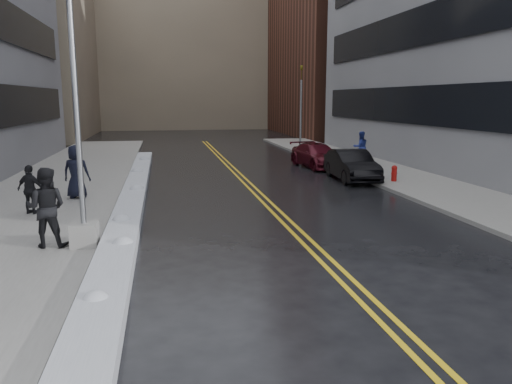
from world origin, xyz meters
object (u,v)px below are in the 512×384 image
pedestrian_b (46,207)px  car_maroon (317,155)px  fire_hydrant (394,172)px  pedestrian_east (361,147)px  lamppost (79,152)px  car_black (351,165)px  traffic_signal (301,105)px  pedestrian_d (30,190)px  pedestrian_c (76,172)px

pedestrian_b → car_maroon: 18.23m
fire_hydrant → pedestrian_east: (1.11, 6.68, 0.51)m
lamppost → car_black: size_ratio=1.72×
fire_hydrant → car_black: 2.08m
traffic_signal → lamppost: bearing=-118.2°
lamppost → pedestrian_d: size_ratio=4.78×
traffic_signal → pedestrian_east: bearing=-77.6°
lamppost → car_black: lamppost is taller
lamppost → traffic_signal: 24.98m
fire_hydrant → traffic_signal: bearing=92.0°
lamppost → pedestrian_east: 19.94m
car_black → car_maroon: car_black is taller
lamppost → pedestrian_east: size_ratio=4.20×
car_black → traffic_signal: bearing=88.1°
lamppost → pedestrian_c: 6.81m
pedestrian_c → car_black: (11.99, 2.86, -0.42)m
car_maroon → fire_hydrant: bearing=-82.0°
pedestrian_b → pedestrian_d: (-1.33, 3.97, -0.21)m
fire_hydrant → car_maroon: bearing=105.0°
lamppost → traffic_signal: (11.80, 22.00, 0.87)m
pedestrian_d → car_maroon: pedestrian_d is taller
lamppost → car_black: (10.80, 9.42, -1.80)m
pedestrian_b → car_black: bearing=-134.6°
traffic_signal → pedestrian_d: bearing=-128.1°
pedestrian_d → pedestrian_c: bearing=-88.0°
pedestrian_b → pedestrian_c: size_ratio=1.01×
car_black → car_maroon: bearing=94.6°
lamppost → pedestrian_c: size_ratio=3.81×
lamppost → pedestrian_d: bearing=118.5°
fire_hydrant → car_maroon: size_ratio=0.16×
traffic_signal → pedestrian_c: (-12.99, -15.43, -2.25)m
traffic_signal → pedestrian_c: traffic_signal is taller
lamppost → fire_hydrant: (12.30, 8.00, -1.98)m
pedestrian_d → pedestrian_b: bearing=133.3°
lamppost → pedestrian_d: (-2.22, 4.10, -1.59)m
fire_hydrant → pedestrian_b: bearing=-149.2°
pedestrian_b → traffic_signal: bearing=-113.2°
traffic_signal → pedestrian_b: (-12.69, -21.88, -2.24)m
fire_hydrant → pedestrian_east: bearing=80.6°
pedestrian_c → car_maroon: bearing=-135.8°
pedestrian_c → car_black: size_ratio=0.45×
pedestrian_d → car_black: 14.07m
car_black → pedestrian_d: bearing=-155.2°
pedestrian_east → pedestrian_b: bearing=48.0°
fire_hydrant → pedestrian_b: 15.37m
lamppost → pedestrian_b: size_ratio=3.78×
traffic_signal → car_maroon: 8.31m
pedestrian_east → traffic_signal: bearing=-75.1°
fire_hydrant → pedestrian_d: 15.04m
traffic_signal → pedestrian_c: bearing=-130.1°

